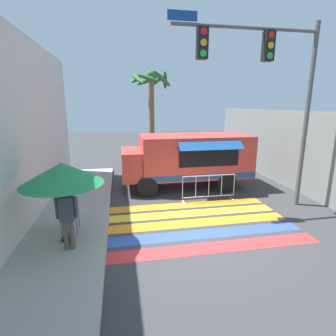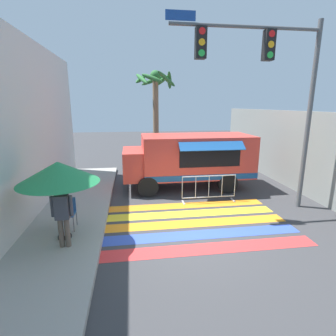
# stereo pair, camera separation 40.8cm
# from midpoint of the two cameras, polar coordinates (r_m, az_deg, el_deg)

# --- Properties ---
(ground_plane) EXTENTS (60.00, 60.00, 0.00)m
(ground_plane) POSITION_cam_midpoint_polar(r_m,az_deg,el_deg) (8.00, 6.57, -13.75)
(ground_plane) COLOR #38383A
(sidewalk_left) EXTENTS (4.40, 16.00, 0.15)m
(sidewalk_left) POSITION_cam_midpoint_polar(r_m,az_deg,el_deg) (8.25, -28.28, -13.94)
(sidewalk_left) COLOR #99968E
(sidewalk_left) RESTS_ON ground_plane
(concrete_wall_right) EXTENTS (0.20, 16.00, 3.41)m
(concrete_wall_right) POSITION_cam_midpoint_polar(r_m,az_deg,el_deg) (12.44, 28.18, 2.93)
(concrete_wall_right) COLOR gray
(concrete_wall_right) RESTS_ON ground_plane
(crosswalk_painted) EXTENTS (6.40, 3.60, 0.01)m
(crosswalk_painted) POSITION_cam_midpoint_polar(r_m,az_deg,el_deg) (8.50, 5.57, -11.97)
(crosswalk_painted) COLOR red
(crosswalk_painted) RESTS_ON ground_plane
(food_truck) EXTENTS (5.63, 2.73, 2.37)m
(food_truck) POSITION_cam_midpoint_polar(r_m,az_deg,el_deg) (11.69, 5.12, 2.33)
(food_truck) COLOR #D13D33
(food_truck) RESTS_ON ground_plane
(traffic_signal_pole) EXTENTS (5.04, 0.29, 6.34)m
(traffic_signal_pole) POSITION_cam_midpoint_polar(r_m,az_deg,el_deg) (9.54, 22.24, 18.29)
(traffic_signal_pole) COLOR #515456
(traffic_signal_pole) RESTS_ON ground_plane
(patio_umbrella) EXTENTS (2.05, 2.05, 2.12)m
(patio_umbrella) POSITION_cam_midpoint_polar(r_m,az_deg,el_deg) (7.18, -21.28, -0.92)
(patio_umbrella) COLOR black
(patio_umbrella) RESTS_ON sidewalk_left
(folding_chair) EXTENTS (0.45, 0.45, 0.88)m
(folding_chair) POSITION_cam_midpoint_polar(r_m,az_deg,el_deg) (8.16, -19.71, -8.70)
(folding_chair) COLOR #4C4C51
(folding_chair) RESTS_ON sidewalk_left
(vendor_person) EXTENTS (0.53, 0.21, 1.61)m
(vendor_person) POSITION_cam_midpoint_polar(r_m,az_deg,el_deg) (7.00, -20.46, -9.19)
(vendor_person) COLOR brown
(vendor_person) RESTS_ON sidewalk_left
(barricade_front) EXTENTS (2.11, 0.44, 1.05)m
(barricade_front) POSITION_cam_midpoint_polar(r_m,az_deg,el_deg) (10.24, 10.02, -4.48)
(barricade_front) COLOR #B7BABF
(barricade_front) RESTS_ON ground_plane
(palm_tree) EXTENTS (2.46, 2.40, 5.57)m
(palm_tree) POSITION_cam_midpoint_polar(r_m,az_deg,el_deg) (15.67, -2.02, 15.11)
(palm_tree) COLOR #7A664C
(palm_tree) RESTS_ON ground_plane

